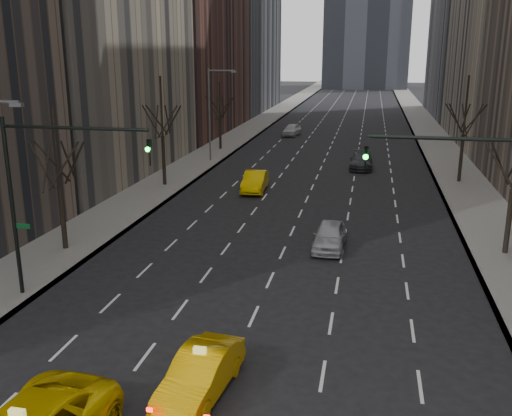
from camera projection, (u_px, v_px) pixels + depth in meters
The scene contains 14 objects.
sidewalk_left at pixel (251, 129), 81.14m from camera, with size 4.50×320.00×0.15m, color slate.
sidewalk_right at pixel (429, 133), 76.50m from camera, with size 4.50×320.00×0.15m, color slate.
tree_lw_b at pixel (60, 186), 30.99m from camera, with size 3.36×3.50×7.82m.
tree_lw_c at pixel (163, 137), 46.02m from camera, with size 3.36×3.50×8.74m.
tree_lw_d at pixel (220, 118), 63.15m from camera, with size 3.36×3.50×7.36m.
tree_rw_c at pixel (463, 135), 47.14m from camera, with size 3.36×3.50×8.74m.
traffic_mast_left at pixel (45, 180), 24.29m from camera, with size 6.69×0.39×8.00m.
traffic_mast_right at pixel (497, 202), 20.84m from camera, with size 6.69×0.39×8.00m.
streetlight_far at pixel (213, 105), 55.77m from camera, with size 2.83×0.22×9.00m.
taxi_sedan at pixel (200, 374), 18.43m from camera, with size 1.55×4.45×1.47m, color #EDAC05.
silver_sedan_ahead at pixel (329, 236), 32.11m from camera, with size 1.75×4.34×1.48m, color #A6A8AE.
far_taxi at pixel (255, 181), 45.29m from camera, with size 1.66×4.75×1.57m, color yellow.
far_suv_grey at pixel (361, 161), 53.94m from camera, with size 2.07×5.09×1.48m, color #313136.
far_car_white at pixel (292, 130), 74.82m from camera, with size 1.78×4.42×1.51m, color silver.
Camera 1 is at (4.41, -9.50, 10.83)m, focal length 40.00 mm.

